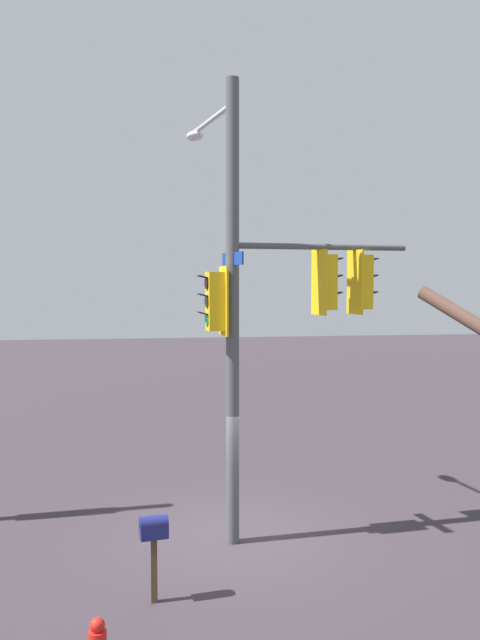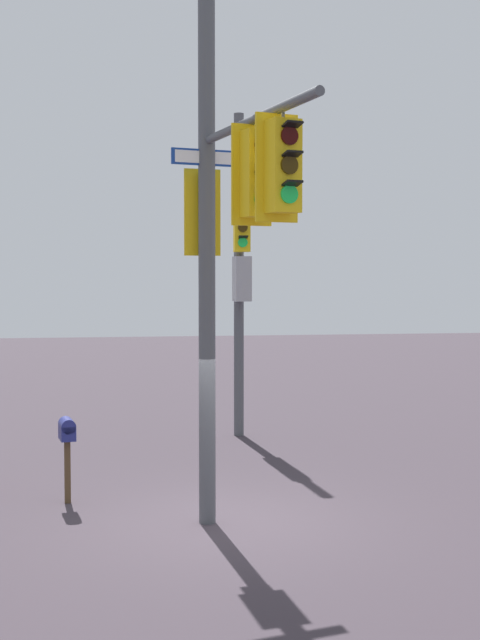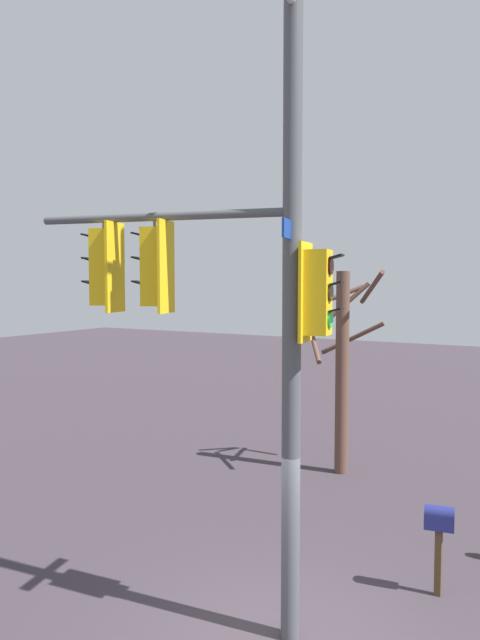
# 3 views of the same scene
# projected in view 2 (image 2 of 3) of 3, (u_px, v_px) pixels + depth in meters

# --- Properties ---
(ground_plane) EXTENTS (80.00, 80.00, 0.00)m
(ground_plane) POSITION_uv_depth(u_px,v_px,m) (224.00, 523.00, 13.15)
(ground_plane) COLOR #382F37
(main_signal_pole_assembly) EXTENTS (3.42, 4.47, 8.83)m
(main_signal_pole_assembly) POSITION_uv_depth(u_px,v_px,m) (231.00, 193.00, 12.31)
(main_signal_pole_assembly) COLOR #4C4F54
(main_signal_pole_assembly) RESTS_ON ground
(secondary_pole_assembly) EXTENTS (0.39, 0.77, 7.47)m
(secondary_pole_assembly) POSITION_uv_depth(u_px,v_px,m) (240.00, 268.00, 19.97)
(secondary_pole_assembly) COLOR #4C4F54
(secondary_pole_assembly) RESTS_ON ground
(mailbox) EXTENTS (0.31, 0.47, 1.41)m
(mailbox) POSITION_uv_depth(u_px,v_px,m) (67.00, 436.00, 14.24)
(mailbox) COLOR #4C3823
(mailbox) RESTS_ON ground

